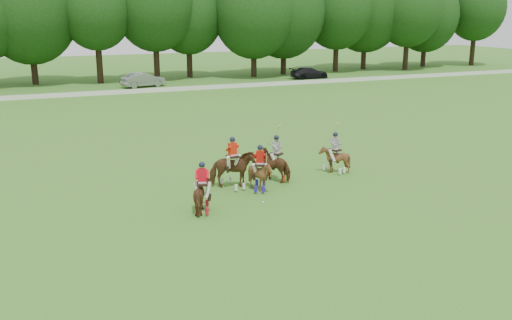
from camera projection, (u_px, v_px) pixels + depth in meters
name	position (u px, v px, depth m)	size (l,w,h in m)	color
ground	(273.00, 221.00, 22.67)	(180.00, 180.00, 0.00)	#2C621C
tree_line	(98.00, 9.00, 63.52)	(117.98, 14.32, 14.75)	black
boundary_rail	(115.00, 92.00, 56.51)	(120.00, 0.10, 0.44)	white
car_mid	(143.00, 80.00, 61.78)	(1.65, 4.74, 1.56)	gray
car_right	(309.00, 73.00, 69.37)	(1.93, 4.75, 1.38)	black
polo_red_a	(203.00, 195.00, 23.52)	(1.26, 1.85, 2.16)	#462A12
polo_red_b	(233.00, 169.00, 26.71)	(2.00, 1.80, 2.46)	#462A12
polo_red_c	(260.00, 175.00, 26.36)	(1.62, 1.69, 2.17)	#462A12
polo_stripe_a	(276.00, 164.00, 27.94)	(1.72, 1.99, 2.81)	#462A12
polo_stripe_b	(335.00, 159.00, 29.25)	(1.51, 1.59, 2.68)	#462A12
polo_ball	(263.00, 202.00, 24.77)	(0.09, 0.09, 0.09)	white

